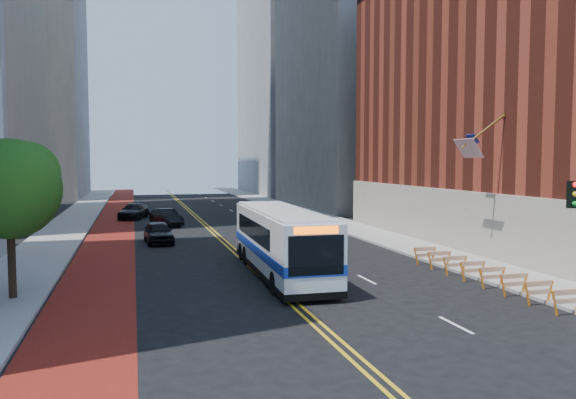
# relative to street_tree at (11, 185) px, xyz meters

# --- Properties ---
(ground) EXTENTS (160.00, 160.00, 0.00)m
(ground) POSITION_rel_street_tree_xyz_m (11.24, -6.04, -4.91)
(ground) COLOR black
(ground) RESTS_ON ground
(sidewalk_left) EXTENTS (4.00, 140.00, 0.15)m
(sidewalk_left) POSITION_rel_street_tree_xyz_m (-0.76, 23.96, -4.84)
(sidewalk_left) COLOR gray
(sidewalk_left) RESTS_ON ground
(sidewalk_right) EXTENTS (4.00, 140.00, 0.15)m
(sidewalk_right) POSITION_rel_street_tree_xyz_m (23.24, 23.96, -4.84)
(sidewalk_right) COLOR gray
(sidewalk_right) RESTS_ON ground
(bus_lane_paint) EXTENTS (3.60, 140.00, 0.01)m
(bus_lane_paint) POSITION_rel_street_tree_xyz_m (3.14, 23.96, -4.91)
(bus_lane_paint) COLOR maroon
(bus_lane_paint) RESTS_ON ground
(center_line_inner) EXTENTS (0.14, 140.00, 0.01)m
(center_line_inner) POSITION_rel_street_tree_xyz_m (11.06, 23.96, -4.91)
(center_line_inner) COLOR gold
(center_line_inner) RESTS_ON ground
(center_line_outer) EXTENTS (0.14, 140.00, 0.01)m
(center_line_outer) POSITION_rel_street_tree_xyz_m (11.42, 23.96, -4.91)
(center_line_outer) COLOR gold
(center_line_outer) RESTS_ON ground
(lane_dashes) EXTENTS (0.14, 98.20, 0.01)m
(lane_dashes) POSITION_rel_street_tree_xyz_m (16.04, 31.96, -4.90)
(lane_dashes) COLOR silver
(lane_dashes) RESTS_ON ground
(brick_building) EXTENTS (18.73, 36.00, 22.00)m
(brick_building) POSITION_rel_street_tree_xyz_m (33.18, 5.96, 6.05)
(brick_building) COLOR maroon
(brick_building) RESTS_ON ground
(midrise_right_near) EXTENTS (18.00, 26.00, 40.00)m
(midrise_right_near) POSITION_rel_street_tree_xyz_m (34.24, 41.96, 15.09)
(midrise_right_near) COLOR slate
(midrise_right_near) RESTS_ON ground
(midrise_right_far) EXTENTS (20.00, 28.00, 55.00)m
(midrise_right_far) POSITION_rel_street_tree_xyz_m (35.24, 71.96, 22.59)
(midrise_right_far) COLOR gray
(midrise_right_far) RESTS_ON ground
(construction_barriers) EXTENTS (1.42, 10.91, 1.00)m
(construction_barriers) POSITION_rel_street_tree_xyz_m (20.84, -2.62, -4.24)
(construction_barriers) COLOR orange
(construction_barriers) RESTS_ON ground
(street_tree) EXTENTS (4.20, 4.20, 6.70)m
(street_tree) POSITION_rel_street_tree_xyz_m (0.00, 0.00, 0.00)
(street_tree) COLOR black
(street_tree) RESTS_ON sidewalk_left
(transit_bus) EXTENTS (3.05, 12.50, 3.42)m
(transit_bus) POSITION_rel_street_tree_xyz_m (12.21, 2.23, -3.13)
(transit_bus) COLOR silver
(transit_bus) RESTS_ON ground
(car_a) EXTENTS (2.15, 4.68, 1.56)m
(car_a) POSITION_rel_street_tree_xyz_m (6.60, 15.36, -4.13)
(car_a) COLOR black
(car_a) RESTS_ON ground
(car_b) EXTENTS (2.97, 4.91, 1.53)m
(car_b) POSITION_rel_street_tree_xyz_m (7.74, 26.16, -4.15)
(car_b) COLOR black
(car_b) RESTS_ON ground
(car_c) EXTENTS (3.51, 5.72, 1.55)m
(car_c) POSITION_rel_street_tree_xyz_m (4.91, 33.42, -4.14)
(car_c) COLOR black
(car_c) RESTS_ON ground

